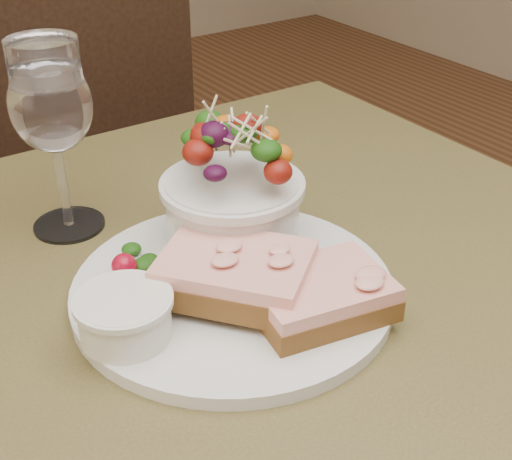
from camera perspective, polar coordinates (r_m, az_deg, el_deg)
cafe_table at (r=0.67m, az=-0.91°, el=-12.65°), size 0.80×0.80×0.75m
chair_far at (r=1.44m, az=-15.34°, el=-4.81°), size 0.42×0.42×0.90m
dinner_plate at (r=0.61m, az=-1.87°, el=-4.73°), size 0.28×0.28×0.01m
sandwich_front at (r=0.57m, az=5.14°, el=-5.19°), size 0.12×0.10×0.03m
sandwich_back at (r=0.58m, az=-1.66°, el=-3.43°), size 0.14×0.15×0.03m
ramekin at (r=0.55m, az=-10.47°, el=-6.69°), size 0.07×0.07×0.04m
salad_bowl at (r=0.64m, az=-1.91°, el=3.83°), size 0.12×0.12×0.13m
garnish at (r=0.63m, az=-9.94°, el=-2.53°), size 0.05×0.04×0.02m
wine_glass at (r=0.68m, az=-16.05°, el=9.18°), size 0.08×0.08×0.18m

